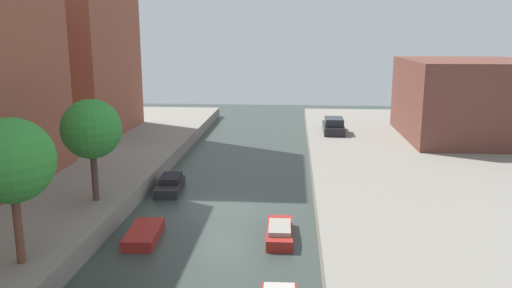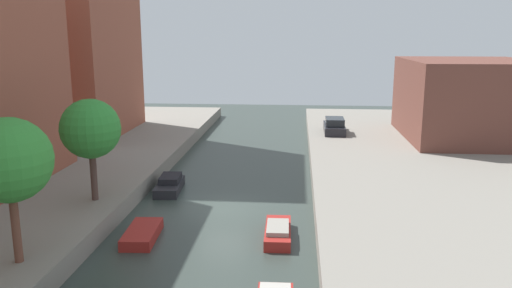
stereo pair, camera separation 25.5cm
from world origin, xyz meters
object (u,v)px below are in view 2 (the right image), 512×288
street_tree_2 (90,129)px  moored_boat_left_2 (142,234)px  apartment_tower_far (60,12)px  parked_car (334,126)px  low_block_right (468,99)px  street_tree_1 (9,161)px  moored_boat_right_2 (278,232)px  moored_boat_left_3 (170,185)px

street_tree_2 → moored_boat_left_2: size_ratio=1.66×
apartment_tower_far → parked_car: size_ratio=4.77×
low_block_right → street_tree_1: (-24.54, -25.75, 0.78)m
apartment_tower_far → moored_boat_right_2: bearing=-45.9°
low_block_right → street_tree_1: bearing=-133.6°
street_tree_1 → street_tree_2: size_ratio=1.05×
street_tree_1 → moored_boat_left_2: (3.30, 4.85, -4.75)m
low_block_right → moored_boat_right_2: (-14.80, -20.27, -3.91)m
moored_boat_left_3 → apartment_tower_far: bearing=133.4°
apartment_tower_far → low_block_right: apartment_tower_far is taller
parked_car → street_tree_1: bearing=-117.0°
apartment_tower_far → parked_car: apartment_tower_far is taller
low_block_right → moored_boat_left_3: low_block_right is taller
apartment_tower_far → street_tree_2: 21.18m
moored_boat_left_3 → moored_boat_right_2: (6.99, -6.90, -0.08)m
low_block_right → street_tree_2: low_block_right is taller
street_tree_2 → moored_boat_left_2: (3.30, -2.64, -4.52)m
street_tree_1 → moored_boat_left_3: street_tree_1 is taller
low_block_right → parked_car: low_block_right is taller
low_block_right → street_tree_2: size_ratio=2.25×
street_tree_1 → apartment_tower_far: bearing=110.5°
moored_boat_right_2 → low_block_right: bearing=53.9°
low_block_right → moored_boat_right_2: 25.41m
moored_boat_left_2 → street_tree_1: bearing=-124.3°
street_tree_1 → moored_boat_right_2: size_ratio=1.61×
parked_car → moored_boat_left_2: 24.58m
low_block_right → moored_boat_left_2: bearing=-135.5°
street_tree_1 → moored_boat_left_2: bearing=55.7°
apartment_tower_far → parked_car: (23.26, 1.76, -9.73)m
moored_boat_left_2 → moored_boat_left_3: moored_boat_left_3 is taller
low_block_right → moored_boat_right_2: low_block_right is taller
parked_car → moored_boat_right_2: parked_car is taller
street_tree_2 → parked_car: street_tree_2 is taller
street_tree_1 → moored_boat_right_2: street_tree_1 is taller
street_tree_2 → moored_boat_left_2: bearing=-38.7°
street_tree_1 → parked_car: (13.79, 27.04, -3.45)m
parked_car → moored_boat_right_2: bearing=-100.7°
moored_boat_right_2 → moored_boat_left_3: bearing=135.4°
moored_boat_left_2 → moored_boat_right_2: (6.43, 0.63, 0.06)m
low_block_right → street_tree_2: 30.59m
parked_car → moored_boat_right_2: size_ratio=1.24×
moored_boat_right_2 → street_tree_1: bearing=-150.6°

